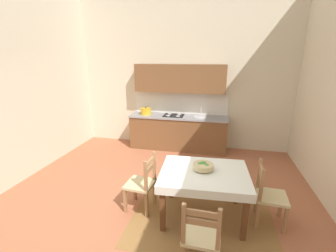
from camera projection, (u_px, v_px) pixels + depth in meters
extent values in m
cube|color=#A86042|center=(149.00, 216.00, 3.60)|extent=(6.12, 6.77, 0.10)
cube|color=beige|center=(183.00, 72.00, 5.95)|extent=(6.12, 0.12, 4.01)
cube|color=olive|center=(202.00, 219.00, 3.45)|extent=(2.10, 1.60, 0.01)
cube|color=brown|center=(178.00, 133.00, 6.07)|extent=(2.51, 0.60, 0.86)
cube|color=gray|center=(178.00, 117.00, 5.93)|extent=(2.54, 0.63, 0.04)
cube|color=silver|center=(180.00, 103.00, 6.13)|extent=(2.51, 0.01, 0.55)
cube|color=brown|center=(180.00, 78.00, 5.78)|extent=(2.31, 0.34, 0.70)
cube|color=black|center=(176.00, 150.00, 5.93)|extent=(2.47, 0.02, 0.09)
cylinder|color=silver|center=(200.00, 117.00, 5.82)|extent=(0.34, 0.34, 0.02)
cylinder|color=silver|center=(201.00, 112.00, 5.91)|extent=(0.02, 0.02, 0.22)
cube|color=black|center=(174.00, 115.00, 5.96)|extent=(0.52, 0.42, 0.01)
cylinder|color=silver|center=(168.00, 116.00, 5.89)|extent=(0.11, 0.11, 0.01)
cylinder|color=silver|center=(178.00, 116.00, 5.83)|extent=(0.11, 0.11, 0.01)
cylinder|color=silver|center=(170.00, 114.00, 6.08)|extent=(0.11, 0.11, 0.01)
cylinder|color=silver|center=(179.00, 114.00, 6.02)|extent=(0.11, 0.11, 0.01)
cylinder|color=gold|center=(146.00, 112.00, 6.08)|extent=(0.28, 0.28, 0.15)
cylinder|color=gold|center=(146.00, 108.00, 6.05)|extent=(0.29, 0.29, 0.02)
sphere|color=black|center=(146.00, 108.00, 6.05)|extent=(0.04, 0.04, 0.04)
cube|color=brown|center=(204.00, 173.00, 3.33)|extent=(1.27, 1.01, 0.02)
cube|color=brown|center=(163.00, 208.00, 3.14)|extent=(0.07, 0.07, 0.73)
cube|color=brown|center=(245.00, 217.00, 2.97)|extent=(0.07, 0.07, 0.73)
cube|color=brown|center=(171.00, 178.00, 3.92)|extent=(0.07, 0.07, 0.73)
cube|color=brown|center=(237.00, 184.00, 3.75)|extent=(0.07, 0.07, 0.73)
cube|color=silver|center=(204.00, 172.00, 3.33)|extent=(1.33, 1.08, 0.00)
cube|color=silver|center=(204.00, 195.00, 2.87)|extent=(1.27, 0.08, 0.12)
cube|color=silver|center=(204.00, 161.00, 3.82)|extent=(1.27, 0.08, 0.12)
cube|color=silver|center=(162.00, 172.00, 3.45)|extent=(0.07, 1.00, 0.12)
cube|color=silver|center=(249.00, 179.00, 3.25)|extent=(0.07, 1.00, 0.12)
cube|color=#D1BC89|center=(272.00, 197.00, 3.28)|extent=(0.44, 0.44, 0.04)
cube|color=#A3754C|center=(281.00, 205.00, 3.47)|extent=(0.05, 0.05, 0.41)
cube|color=#A3754C|center=(285.00, 220.00, 3.14)|extent=(0.05, 0.05, 0.41)
cube|color=#A3754C|center=(257.00, 186.00, 3.49)|extent=(0.05, 0.05, 0.93)
cube|color=#A3754C|center=(260.00, 200.00, 3.16)|extent=(0.05, 0.05, 0.93)
cube|color=#A3754C|center=(262.00, 169.00, 3.21)|extent=(0.04, 0.32, 0.07)
cube|color=#A3754C|center=(261.00, 176.00, 3.24)|extent=(0.04, 0.32, 0.07)
cube|color=#D1BC89|center=(202.00, 234.00, 2.58)|extent=(0.43, 0.43, 0.04)
cube|color=#A3754C|center=(188.00, 236.00, 2.85)|extent=(0.04, 0.04, 0.41)
cube|color=#A3754C|center=(217.00, 242.00, 2.77)|extent=(0.04, 0.04, 0.41)
cube|color=#A3754C|center=(183.00, 241.00, 2.44)|extent=(0.04, 0.04, 0.93)
cube|color=#A3754C|center=(217.00, 247.00, 2.36)|extent=(0.04, 0.04, 0.93)
cube|color=#A3754C|center=(202.00, 214.00, 2.29)|extent=(0.32, 0.03, 0.07)
cube|color=#A3754C|center=(201.00, 222.00, 2.33)|extent=(0.32, 0.03, 0.07)
cube|color=#D1BC89|center=(140.00, 184.00, 3.61)|extent=(0.45, 0.45, 0.04)
cube|color=#A3754C|center=(125.00, 201.00, 3.56)|extent=(0.05, 0.05, 0.41)
cube|color=#A3754C|center=(135.00, 189.00, 3.89)|extent=(0.05, 0.05, 0.41)
cube|color=#A3754C|center=(146.00, 190.00, 3.39)|extent=(0.05, 0.05, 0.93)
cube|color=#A3754C|center=(154.00, 178.00, 3.72)|extent=(0.05, 0.05, 0.93)
cube|color=#A3754C|center=(150.00, 162.00, 3.45)|extent=(0.05, 0.32, 0.07)
cube|color=#A3754C|center=(150.00, 168.00, 3.48)|extent=(0.05, 0.32, 0.07)
cylinder|color=tan|center=(203.00, 169.00, 3.38)|extent=(0.17, 0.17, 0.02)
cylinder|color=tan|center=(203.00, 166.00, 3.37)|extent=(0.30, 0.30, 0.07)
sphere|color=#4C8E3D|center=(200.00, 165.00, 3.39)|extent=(0.09, 0.09, 0.09)
sphere|color=#4C8E3D|center=(207.00, 167.00, 3.34)|extent=(0.08, 0.08, 0.08)
sphere|color=#4C8E3D|center=(203.00, 164.00, 3.40)|extent=(0.10, 0.10, 0.10)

